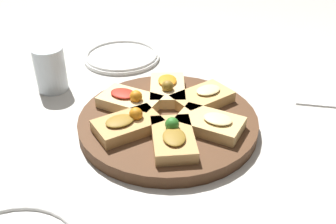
% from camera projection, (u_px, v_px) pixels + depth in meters
% --- Properties ---
extents(ground_plane, '(3.00, 3.00, 0.00)m').
position_uv_depth(ground_plane, '(168.00, 127.00, 0.81)').
color(ground_plane, beige).
extents(serving_board, '(0.36, 0.36, 0.03)m').
position_uv_depth(serving_board, '(168.00, 122.00, 0.80)').
color(serving_board, '#51331E').
rests_on(serving_board, ground_plane).
extents(focaccia_slice_0, '(0.14, 0.12, 0.04)m').
position_uv_depth(focaccia_slice_0, '(167.00, 89.00, 0.86)').
color(focaccia_slice_0, '#E5C689').
rests_on(focaccia_slice_0, serving_board).
extents(focaccia_slice_1, '(0.08, 0.13, 0.04)m').
position_uv_depth(focaccia_slice_1, '(130.00, 100.00, 0.82)').
color(focaccia_slice_1, '#E5C689').
rests_on(focaccia_slice_1, serving_board).
extents(focaccia_slice_2, '(0.14, 0.13, 0.04)m').
position_uv_depth(focaccia_slice_2, '(128.00, 124.00, 0.75)').
color(focaccia_slice_2, tan).
rests_on(focaccia_slice_2, serving_board).
extents(focaccia_slice_3, '(0.14, 0.13, 0.04)m').
position_uv_depth(focaccia_slice_3, '(173.00, 138.00, 0.71)').
color(focaccia_slice_3, tan).
rests_on(focaccia_slice_3, serving_board).
extents(focaccia_slice_4, '(0.08, 0.13, 0.03)m').
position_uv_depth(focaccia_slice_4, '(210.00, 123.00, 0.75)').
color(focaccia_slice_4, '#DBB775').
rests_on(focaccia_slice_4, serving_board).
extents(focaccia_slice_5, '(0.14, 0.13, 0.03)m').
position_uv_depth(focaccia_slice_5, '(203.00, 98.00, 0.83)').
color(focaccia_slice_5, tan).
rests_on(focaccia_slice_5, serving_board).
extents(plate_right, '(0.21, 0.21, 0.02)m').
position_uv_depth(plate_right, '(122.00, 56.00, 1.08)').
color(plate_right, white).
rests_on(plate_right, ground_plane).
extents(water_glass, '(0.07, 0.07, 0.11)m').
position_uv_depth(water_glass, '(50.00, 69.00, 0.92)').
color(water_glass, silver).
rests_on(water_glass, ground_plane).
extents(napkin_stack, '(0.16, 0.15, 0.01)m').
position_uv_depth(napkin_stack, '(319.00, 90.00, 0.93)').
color(napkin_stack, white).
rests_on(napkin_stack, ground_plane).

